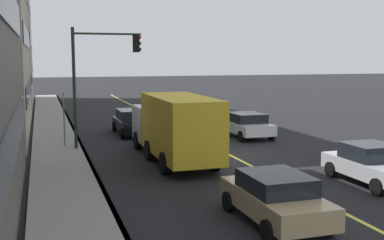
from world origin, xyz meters
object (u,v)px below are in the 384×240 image
at_px(car_black, 133,121).
at_px(traffic_light_mast, 99,68).
at_px(truck_yellow, 175,126).
at_px(car_tan, 275,197).
at_px(car_white, 247,125).
at_px(street_sign_post, 64,116).
at_px(car_silver, 372,164).

relative_size(car_black, traffic_light_mast, 0.74).
bearing_deg(truck_yellow, car_tan, -176.74).
distance_m(car_white, street_sign_post, 10.39).
bearing_deg(traffic_light_mast, car_silver, -137.99).
relative_size(car_white, street_sign_post, 1.36).
relative_size(car_white, car_silver, 0.96).
xyz_separation_m(car_silver, street_sign_post, (10.61, 10.45, 0.96)).
xyz_separation_m(car_white, truck_yellow, (-4.97, 5.77, 0.84)).
xyz_separation_m(car_tan, car_white, (13.69, -5.28, 0.01)).
relative_size(truck_yellow, street_sign_post, 2.86).
bearing_deg(car_silver, street_sign_post, 44.57).
height_order(car_silver, street_sign_post, street_sign_post).
bearing_deg(street_sign_post, truck_yellow, -135.37).
bearing_deg(street_sign_post, traffic_light_mast, -118.25).
xyz_separation_m(car_silver, truck_yellow, (5.98, 5.88, 0.87)).
distance_m(car_tan, car_silver, 6.04).
relative_size(car_tan, truck_yellow, 0.49).
bearing_deg(car_tan, street_sign_post, 20.77).
distance_m(car_white, truck_yellow, 7.66).
bearing_deg(traffic_light_mast, car_black, -28.76).
bearing_deg(traffic_light_mast, street_sign_post, 61.75).
height_order(car_tan, car_white, car_white).
height_order(car_white, truck_yellow, truck_yellow).
bearing_deg(car_tan, car_black, 2.94).
relative_size(car_white, truck_yellow, 0.48).
relative_size(car_silver, traffic_light_mast, 0.67).
height_order(car_silver, truck_yellow, truck_yellow).
distance_m(car_black, traffic_light_mast, 6.11).
xyz_separation_m(car_white, car_silver, (-10.95, -0.11, -0.02)).
relative_size(car_silver, street_sign_post, 1.43).
bearing_deg(car_white, car_black, 62.42).
distance_m(car_tan, street_sign_post, 14.31).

